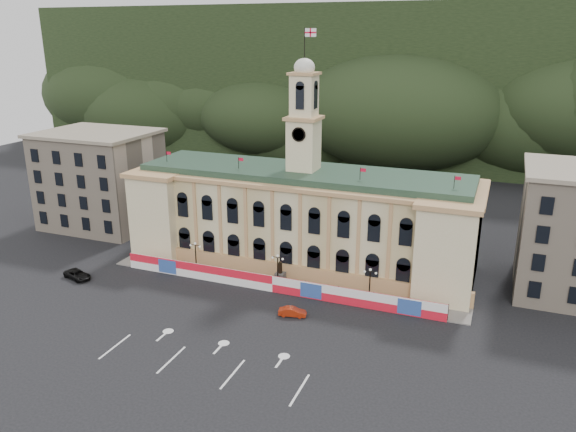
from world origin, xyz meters
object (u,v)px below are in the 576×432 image
at_px(red_sedan, 292,312).
at_px(black_suv, 77,275).
at_px(lamp_center, 278,268).
at_px(statue, 280,277).

relative_size(red_sedan, black_suv, 0.73).
bearing_deg(lamp_center, statue, 90.00).
height_order(lamp_center, red_sedan, lamp_center).
bearing_deg(lamp_center, red_sedan, -55.71).
distance_m(lamp_center, red_sedan, 9.87).
xyz_separation_m(statue, black_suv, (-30.00, -9.78, -0.50)).
relative_size(statue, lamp_center, 0.72).
relative_size(statue, red_sedan, 0.94).
height_order(lamp_center, black_suv, lamp_center).
bearing_deg(statue, black_suv, -161.94).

